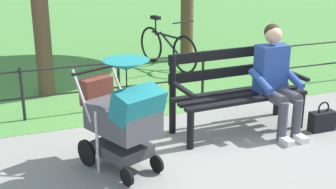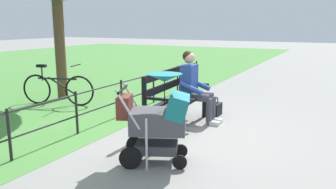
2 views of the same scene
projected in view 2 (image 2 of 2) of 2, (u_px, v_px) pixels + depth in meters
The scene contains 7 objects.
ground_plane at pixel (166, 134), 5.48m from camera, with size 60.00×60.00×0.00m, color gray.
park_bench at pixel (173, 96), 5.87m from camera, with size 1.62×0.67×0.96m.
person_on_bench at pixel (195, 85), 6.09m from camera, with size 0.55×0.74×1.28m.
stroller at pixel (159, 118), 4.26m from camera, with size 0.79×1.00×1.15m.
handbag at pixel (216, 109), 6.58m from camera, with size 0.32×0.14×0.37m.
park_fence at pixel (118, 95), 6.40m from camera, with size 8.77×0.04×0.70m.
bicycle at pixel (58, 89), 7.41m from camera, with size 0.59×1.61×0.89m.
Camera 2 is at (4.65, 2.41, 1.75)m, focal length 36.49 mm.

